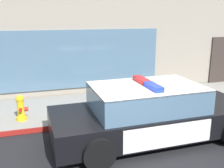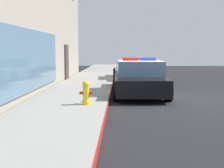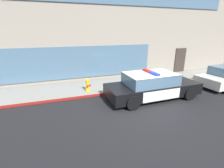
% 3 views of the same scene
% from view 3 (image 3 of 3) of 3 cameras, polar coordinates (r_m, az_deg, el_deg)
% --- Properties ---
extents(ground, '(48.00, 48.00, 0.00)m').
position_cam_3_polar(ground, '(7.64, 10.44, -9.38)').
color(ground, black).
extents(sidewalk, '(48.00, 2.64, 0.15)m').
position_cam_3_polar(sidewalk, '(10.75, 0.71, -0.36)').
color(sidewalk, gray).
rests_on(sidewalk, ground).
extents(curb_red_paint, '(28.80, 0.04, 0.14)m').
position_cam_3_polar(curb_red_paint, '(9.58, 3.43, -2.76)').
color(curb_red_paint, maroon).
rests_on(curb_red_paint, ground).
extents(storefront_building, '(25.90, 8.13, 7.77)m').
position_cam_3_polar(storefront_building, '(15.10, -12.40, 19.29)').
color(storefront_building, gray).
rests_on(storefront_building, ground).
extents(police_cruiser, '(5.02, 2.16, 1.49)m').
position_cam_3_polar(police_cruiser, '(8.99, 13.69, -0.59)').
color(police_cruiser, black).
rests_on(police_cruiser, ground).
extents(fire_hydrant, '(0.34, 0.39, 0.73)m').
position_cam_3_polar(fire_hydrant, '(9.52, -8.48, -0.34)').
color(fire_hydrant, gold).
rests_on(fire_hydrant, sidewalk).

